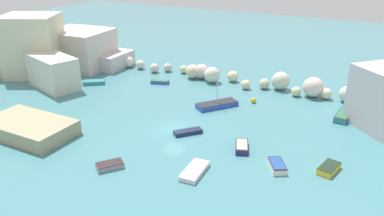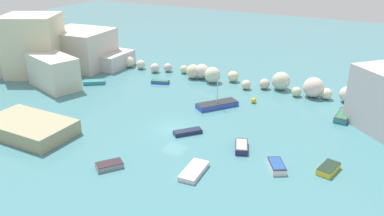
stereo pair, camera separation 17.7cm
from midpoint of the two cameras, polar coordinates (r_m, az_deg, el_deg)
name	(u,v)px [view 2 (the right image)]	position (r m, az deg, el deg)	size (l,w,h in m)	color
cove_water	(174,129)	(44.28, -2.57, -3.12)	(160.00, 160.00, 0.00)	teal
cliff_headland_left	(51,51)	(67.80, -19.68, 7.83)	(23.71, 20.92, 9.37)	silver
rock_breakwater	(243,79)	(58.06, 7.54, 4.26)	(40.42, 4.35, 2.74)	beige
stone_dock	(29,127)	(46.41, -22.46, -2.59)	(9.78, 5.70, 1.59)	tan
channel_buoy	(254,100)	(52.04, 9.03, 1.09)	(0.68, 0.68, 0.68)	gold
moored_boat_0	(217,105)	(50.21, 3.76, 0.51)	(4.64, 5.37, 4.69)	#324EB9
moored_boat_1	(109,165)	(37.73, -11.75, -8.12)	(2.53, 2.76, 0.52)	gray
moored_boat_2	(329,169)	(38.49, 19.30, -8.29)	(1.83, 2.83, 0.60)	yellow
moored_boat_3	(160,82)	(58.88, -4.53, 3.81)	(2.84, 1.77, 0.48)	#3550BB
moored_boat_4	(15,129)	(48.08, -24.22, -2.75)	(2.41, 3.57, 0.48)	gold
moored_boat_5	(94,82)	(60.22, -13.90, 3.66)	(3.27, 2.90, 0.54)	teal
moored_boat_6	(194,171)	(36.14, 0.43, -9.12)	(1.85, 3.75, 0.46)	white
moored_boat_7	(241,147)	(40.32, 7.31, -5.56)	(2.18, 3.03, 0.60)	navy
moored_boat_8	(277,166)	(37.58, 12.28, -8.19)	(2.44, 2.87, 0.62)	white
moored_boat_9	(344,116)	(50.25, 21.20, -1.05)	(1.73, 4.11, 0.65)	teal
moored_boat_10	(188,132)	(43.18, -0.50, -3.48)	(2.84, 3.05, 0.45)	navy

